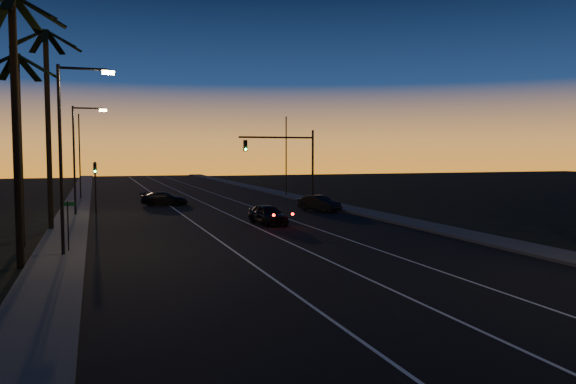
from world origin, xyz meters
name	(u,v)px	position (x,y,z in m)	size (l,w,h in m)	color
road	(239,223)	(0.00, 30.00, 0.01)	(20.00, 170.00, 0.01)	black
sidewalk_left	(68,229)	(-11.20, 30.00, 0.08)	(2.40, 170.00, 0.16)	#373634
sidewalk_right	(381,216)	(11.20, 30.00, 0.08)	(2.40, 170.00, 0.16)	#373634
lane_stripe_left	(196,224)	(-3.00, 30.00, 0.02)	(0.12, 160.00, 0.01)	silver
lane_stripe_mid	(246,222)	(0.50, 30.00, 0.02)	(0.12, 160.00, 0.01)	silver
lane_stripe_right	(293,220)	(4.00, 30.00, 0.02)	(0.12, 160.00, 0.01)	silver
palm_near	(15,102)	(-12.60, 18.00, 7.07)	(4.25, 4.16, 11.53)	black
palm_mid	(18,127)	(-13.20, 24.00, 6.25)	(4.25, 4.16, 10.03)	black
palm_far	(48,110)	(-12.20, 30.00, 7.61)	(4.25, 4.16, 12.53)	black
streetlight_left_near	(67,144)	(-10.70, 20.00, 5.32)	(2.55, 0.26, 9.00)	black
streetlight_left_far	(78,151)	(-10.69, 38.00, 5.06)	(2.55, 0.26, 8.50)	black
street_sign	(68,220)	(-10.80, 21.00, 1.66)	(0.70, 0.06, 2.60)	black
signal_mast	(289,154)	(7.14, 39.99, 4.78)	(7.10, 0.41, 7.00)	black
signal_post	(95,178)	(-9.50, 39.98, 2.89)	(0.28, 0.37, 4.20)	black
far_pole_left	(80,157)	(-11.00, 55.00, 4.50)	(0.14, 0.14, 9.00)	black
far_pole_right	(286,156)	(11.00, 52.00, 4.50)	(0.14, 0.14, 9.00)	black
lead_car	(268,214)	(1.71, 28.62, 0.70)	(2.15, 4.65, 1.37)	black
right_car	(319,203)	(8.29, 35.42, 0.68)	(2.88, 4.26, 1.33)	black
cross_car	(164,199)	(-3.42, 45.00, 0.64)	(4.65, 3.00, 1.25)	black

